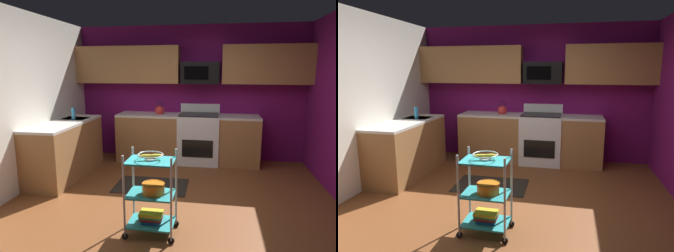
# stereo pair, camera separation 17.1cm
# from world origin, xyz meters

# --- Properties ---
(floor) EXTENTS (4.40, 4.80, 0.04)m
(floor) POSITION_xyz_m (0.00, 0.00, -0.02)
(floor) COLOR brown
(floor) RESTS_ON ground
(wall_back) EXTENTS (4.52, 0.06, 2.60)m
(wall_back) POSITION_xyz_m (0.00, 2.43, 1.30)
(wall_back) COLOR #6B1156
(wall_back) RESTS_ON ground
(wall_left) EXTENTS (0.06, 4.80, 2.60)m
(wall_left) POSITION_xyz_m (-2.23, 0.00, 1.30)
(wall_left) COLOR silver
(wall_left) RESTS_ON ground
(counter_run) EXTENTS (3.54, 2.26, 0.92)m
(counter_run) POSITION_xyz_m (-0.74, 1.66, 0.46)
(counter_run) COLOR #9E6B3D
(counter_run) RESTS_ON ground
(oven_range) EXTENTS (0.76, 0.65, 1.10)m
(oven_range) POSITION_xyz_m (0.22, 2.10, 0.48)
(oven_range) COLOR white
(oven_range) RESTS_ON ground
(upper_cabinets) EXTENTS (4.40, 0.33, 0.70)m
(upper_cabinets) POSITION_xyz_m (-0.05, 2.23, 1.85)
(upper_cabinets) COLOR #9E6B3D
(microwave) EXTENTS (0.70, 0.39, 0.40)m
(microwave) POSITION_xyz_m (0.22, 2.21, 1.70)
(microwave) COLOR black
(rolling_cart) EXTENTS (0.56, 0.37, 0.91)m
(rolling_cart) POSITION_xyz_m (-0.10, -0.53, 0.45)
(rolling_cart) COLOR silver
(rolling_cart) RESTS_ON ground
(fruit_bowl) EXTENTS (0.27, 0.27, 0.07)m
(fruit_bowl) POSITION_xyz_m (-0.10, -0.53, 0.88)
(fruit_bowl) COLOR silver
(fruit_bowl) RESTS_ON rolling_cart
(mixing_bowl_large) EXTENTS (0.25, 0.25, 0.11)m
(mixing_bowl_large) POSITION_xyz_m (-0.08, -0.53, 0.52)
(mixing_bowl_large) COLOR orange
(mixing_bowl_large) RESTS_ON rolling_cart
(book_stack) EXTENTS (0.25, 0.18, 0.12)m
(book_stack) POSITION_xyz_m (-0.10, -0.53, 0.19)
(book_stack) COLOR #1E4C8C
(book_stack) RESTS_ON rolling_cart
(kettle) EXTENTS (0.21, 0.18, 0.26)m
(kettle) POSITION_xyz_m (-0.53, 2.10, 1.00)
(kettle) COLOR red
(kettle) RESTS_ON counter_run
(dish_soap_bottle) EXTENTS (0.06, 0.06, 0.20)m
(dish_soap_bottle) POSITION_xyz_m (-1.87, 1.24, 1.02)
(dish_soap_bottle) COLOR #2D8CBF
(dish_soap_bottle) RESTS_ON counter_run
(floor_rug) EXTENTS (1.12, 0.72, 0.01)m
(floor_rug) POSITION_xyz_m (-0.40, 0.76, 0.01)
(floor_rug) COLOR black
(floor_rug) RESTS_ON ground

